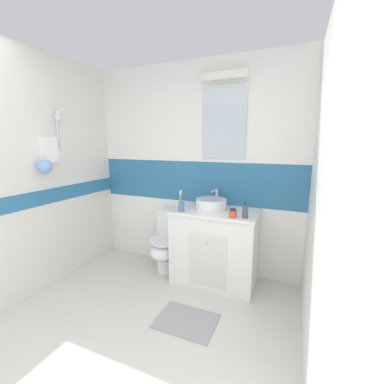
{
  "coord_description": "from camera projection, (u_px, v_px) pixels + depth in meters",
  "views": [
    {
      "loc": [
        1.15,
        -0.4,
        1.58
      ],
      "look_at": [
        0.17,
        1.95,
        1.07
      ],
      "focal_mm": 23.28,
      "sensor_mm": 36.0,
      "label": 1
    }
  ],
  "objects": [
    {
      "name": "wall_back_tiled",
      "position": [
        196.0,
        168.0,
        3.07
      ],
      "size": [
        3.2,
        0.2,
        2.5
      ],
      "color": "white",
      "rests_on": "ground_plane"
    },
    {
      "name": "sink_basin",
      "position": [
        211.0,
        204.0,
        2.74
      ],
      "size": [
        0.34,
        0.38,
        0.2
      ],
      "color": "white",
      "rests_on": "vanity_cabinet"
    },
    {
      "name": "wall_right_plain",
      "position": [
        331.0,
        200.0,
        1.43
      ],
      "size": [
        0.1,
        3.48,
        2.5
      ],
      "primitive_type": "cube",
      "color": "white",
      "rests_on": "ground_plane"
    },
    {
      "name": "soap_dispenser",
      "position": [
        245.0,
        211.0,
        2.43
      ],
      "size": [
        0.06,
        0.06,
        0.17
      ],
      "color": "#4C4C51",
      "rests_on": "vanity_cabinet"
    },
    {
      "name": "wall_left_shower_alcove",
      "position": [
        22.0,
        176.0,
        2.46
      ],
      "size": [
        0.26,
        3.48,
        2.5
      ],
      "color": "silver",
      "rests_on": "ground_plane"
    },
    {
      "name": "ground_plane",
      "position": [
        142.0,
        327.0,
        2.2
      ],
      "size": [
        3.2,
        3.48,
        0.04
      ],
      "primitive_type": "cube",
      "color": "beige"
    },
    {
      "name": "toothbrush_cup",
      "position": [
        181.0,
        205.0,
        2.67
      ],
      "size": [
        0.07,
        0.07,
        0.23
      ],
      "color": "#4C7299",
      "rests_on": "vanity_cabinet"
    },
    {
      "name": "bath_mat",
      "position": [
        186.0,
        321.0,
        2.23
      ],
      "size": [
        0.53,
        0.39,
        0.01
      ],
      "primitive_type": "cube",
      "color": "#99999E",
      "rests_on": "ground_plane"
    },
    {
      "name": "vanity_cabinet",
      "position": [
        215.0,
        246.0,
        2.81
      ],
      "size": [
        0.93,
        0.56,
        0.85
      ],
      "color": "white",
      "rests_on": "ground_plane"
    },
    {
      "name": "toilet",
      "position": [
        168.0,
        243.0,
        3.08
      ],
      "size": [
        0.37,
        0.5,
        0.76
      ],
      "color": "white",
      "rests_on": "ground_plane"
    },
    {
      "name": "hair_gel_jar",
      "position": [
        233.0,
        213.0,
        2.45
      ],
      "size": [
        0.08,
        0.08,
        0.09
      ],
      "color": "#D84C33",
      "rests_on": "vanity_cabinet"
    }
  ]
}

